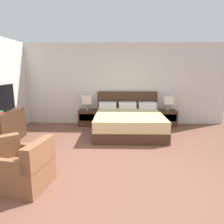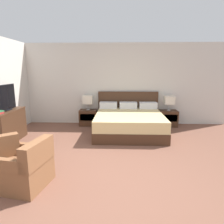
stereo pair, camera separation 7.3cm
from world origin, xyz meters
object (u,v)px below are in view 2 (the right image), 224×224
nightstand_right (168,118)px  dresser (7,126)px  bed (129,122)px  armchair_companion (26,169)px  table_lamp_left (88,100)px  nightstand_left (88,117)px  table_lamp_right (169,100)px  tv (5,98)px

nightstand_right → dresser: 4.67m
bed → armchair_companion: 3.30m
table_lamp_left → dresser: table_lamp_left is taller
bed → nightstand_left: 1.49m
nightstand_left → armchair_companion: 3.57m
nightstand_right → dresser: dresser is taller
armchair_companion → table_lamp_right: bearing=49.7°
nightstand_right → tv: (-4.37, -1.58, 0.85)m
bed → table_lamp_right: bearing=29.4°
nightstand_right → armchair_companion: (-3.01, -3.55, 0.03)m
table_lamp_right → dresser: bearing=-159.6°
table_lamp_left → tv: 2.40m
dresser → armchair_companion: size_ratio=1.47×
bed → nightstand_left: bed is taller
dresser → nightstand_right: bearing=20.4°
nightstand_right → armchair_companion: bearing=-130.3°
bed → dresser: 3.21m
dresser → armchair_companion: (1.37, -1.92, -0.13)m
nightstand_left → table_lamp_left: size_ratio=1.20×
nightstand_right → table_lamp_left: table_lamp_left is taller
table_lamp_left → dresser: 2.46m
tv → nightstand_right: bearing=19.8°
nightstand_left → table_lamp_left: 0.59m
table_lamp_left → nightstand_left: bearing=-90.0°
dresser → table_lamp_right: bearing=20.4°
bed → nightstand_left: (-1.29, 0.73, -0.06)m
dresser → armchair_companion: 2.36m
nightstand_right → nightstand_left: bearing=180.0°
table_lamp_left → dresser: (-1.79, -1.63, -0.43)m
table_lamp_right → armchair_companion: (-3.01, -3.55, -0.55)m
tv → armchair_companion: 2.54m
table_lamp_right → dresser: table_lamp_right is taller
bed → nightstand_right: bed is taller
bed → nightstand_right: (1.29, 0.73, -0.06)m
nightstand_left → tv: size_ratio=0.64×
bed → nightstand_right: size_ratio=3.61×
nightstand_left → bed: bearing=-29.3°
nightstand_left → table_lamp_right: (2.59, 0.00, 0.59)m
table_lamp_left → tv: size_ratio=0.53×
tv → table_lamp_left: bearing=41.5°
nightstand_right → table_lamp_right: 0.59m
bed → table_lamp_left: (-1.29, 0.73, 0.53)m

